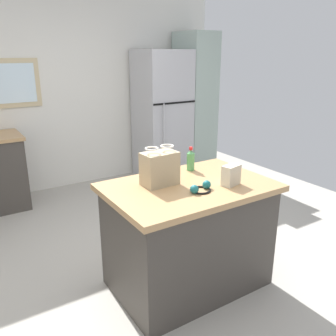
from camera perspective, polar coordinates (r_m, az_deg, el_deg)
ground at (r=3.31m, az=-2.29°, el=-15.71°), size 6.08×6.08×0.00m
back_wall at (r=5.12m, az=-17.39°, el=11.83°), size 4.86×0.13×2.70m
kitchen_island at (r=2.90m, az=3.25°, el=-10.75°), size 1.26×0.86×0.88m
refrigerator at (r=5.36m, az=-0.96°, el=8.44°), size 0.71×0.71×1.88m
tall_cabinet at (r=5.67m, az=4.28°, el=10.23°), size 0.45×0.64×2.14m
shopping_bag at (r=2.67m, az=-1.35°, el=-0.02°), size 0.27×0.18×0.30m
small_box at (r=2.72m, az=10.10°, el=-1.14°), size 0.16×0.11×0.16m
bottle at (r=3.02m, az=3.66°, el=1.29°), size 0.07×0.07×0.20m
ear_defenders at (r=2.59m, az=5.26°, el=-3.23°), size 0.20×0.18×0.06m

